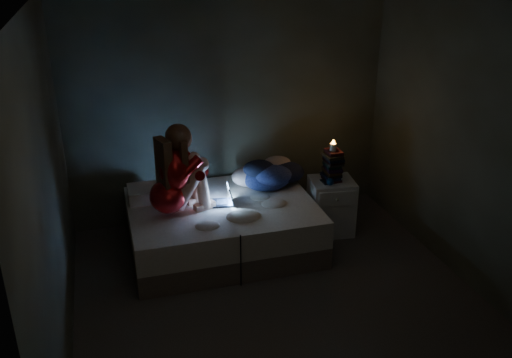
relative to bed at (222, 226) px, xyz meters
name	(u,v)px	position (x,y,z in m)	size (l,w,h in m)	color
floor	(281,304)	(0.29, -1.10, -0.27)	(3.60, 3.80, 0.02)	#4F4B48
ceiling	(288,1)	(0.29, -1.10, 2.35)	(3.60, 3.80, 0.02)	silver
wall_back	(229,107)	(0.29, 0.81, 1.04)	(3.60, 0.02, 2.60)	#2E3125
wall_front	(407,310)	(0.29, -3.01, 1.04)	(3.60, 0.02, 2.60)	#2E3125
wall_left	(48,197)	(-1.52, -1.10, 1.04)	(0.02, 3.80, 2.60)	#2E3125
wall_right	(476,149)	(2.10, -1.10, 1.04)	(0.02, 3.80, 2.60)	#2E3125
bed	(222,226)	(0.00, 0.00, 0.00)	(1.88, 1.41, 0.52)	#BCB4A5
pillow	(151,193)	(-0.68, 0.33, 0.33)	(0.47, 0.33, 0.14)	white
woman	(167,172)	(-0.55, -0.08, 0.71)	(0.56, 0.37, 0.91)	#6F010B
laptop	(218,194)	(-0.04, 0.01, 0.37)	(0.30, 0.21, 0.21)	black
clothes_pile	(267,173)	(0.57, 0.28, 0.43)	(0.57, 0.45, 0.34)	#111A45
nightstand	(331,206)	(1.24, 0.03, 0.05)	(0.47, 0.41, 0.62)	silver
book_stack	(332,166)	(1.23, 0.04, 0.53)	(0.19, 0.25, 0.33)	black
candle	(333,148)	(1.23, 0.04, 0.73)	(0.07, 0.07, 0.08)	beige
phone	(326,182)	(1.15, -0.01, 0.37)	(0.07, 0.14, 0.01)	black
blue_orb	(332,182)	(1.18, -0.09, 0.40)	(0.08, 0.08, 0.08)	#08254C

